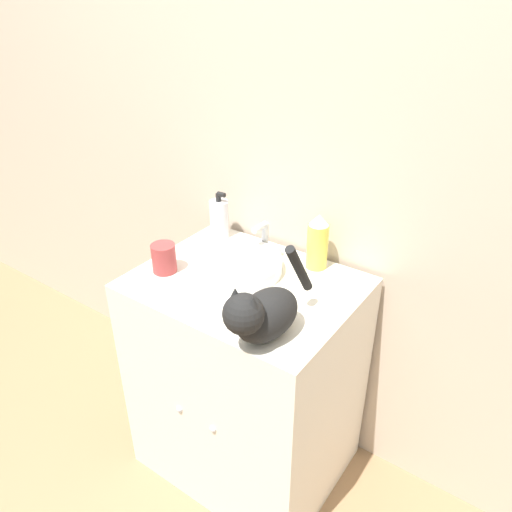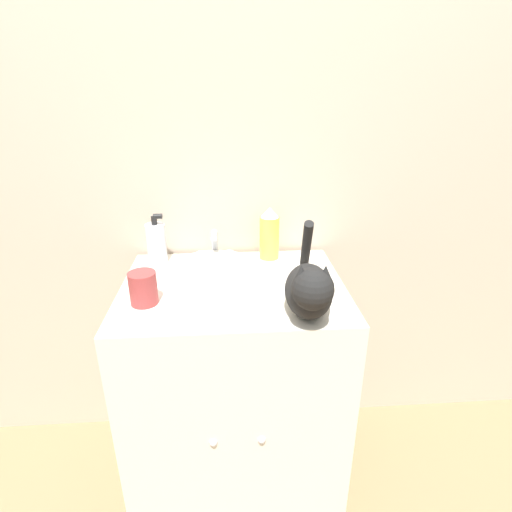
# 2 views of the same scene
# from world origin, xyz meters

# --- Properties ---
(ground_plane) EXTENTS (8.00, 8.00, 0.00)m
(ground_plane) POSITION_xyz_m (0.00, 0.00, 0.00)
(ground_plane) COLOR #997551
(wall_back) EXTENTS (6.00, 0.05, 2.50)m
(wall_back) POSITION_xyz_m (0.00, 0.60, 1.25)
(wall_back) COLOR #C6B29E
(wall_back) RESTS_ON ground_plane
(vanity_cabinet) EXTENTS (0.71, 0.57, 0.83)m
(vanity_cabinet) POSITION_xyz_m (0.00, 0.28, 0.42)
(vanity_cabinet) COLOR silver
(vanity_cabinet) RESTS_ON ground_plane
(sink_basin) EXTENTS (0.30, 0.30, 0.05)m
(sink_basin) POSITION_xyz_m (-0.06, 0.31, 0.86)
(sink_basin) COLOR white
(sink_basin) RESTS_ON vanity_cabinet
(faucet) EXTENTS (0.13, 0.08, 0.12)m
(faucet) POSITION_xyz_m (-0.06, 0.47, 0.88)
(faucet) COLOR silver
(faucet) RESTS_ON vanity_cabinet
(cat) EXTENTS (0.16, 0.35, 0.24)m
(cat) POSITION_xyz_m (0.20, 0.07, 0.92)
(cat) COLOR black
(cat) RESTS_ON vanity_cabinet
(soap_bottle) EXTENTS (0.07, 0.07, 0.18)m
(soap_bottle) POSITION_xyz_m (-0.27, 0.48, 0.91)
(soap_bottle) COLOR silver
(soap_bottle) RESTS_ON vanity_cabinet
(spray_bottle) EXTENTS (0.07, 0.07, 0.19)m
(spray_bottle) POSITION_xyz_m (0.14, 0.49, 0.93)
(spray_bottle) COLOR #EADB4C
(spray_bottle) RESTS_ON vanity_cabinet
(cup) EXTENTS (0.08, 0.08, 0.10)m
(cup) POSITION_xyz_m (-0.26, 0.18, 0.88)
(cup) COLOR #9E3838
(cup) RESTS_ON vanity_cabinet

